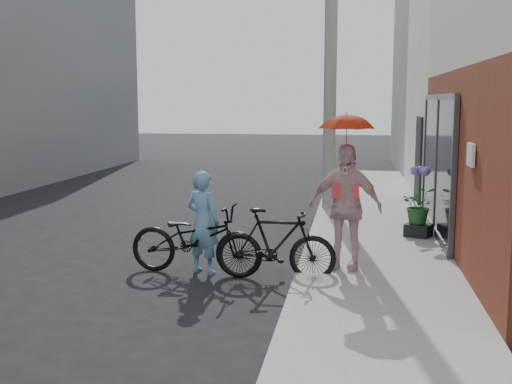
% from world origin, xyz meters
% --- Properties ---
extents(ground, '(80.00, 80.00, 0.00)m').
position_xyz_m(ground, '(0.00, 0.00, 0.00)').
color(ground, black).
rests_on(ground, ground).
extents(sidewalk, '(2.20, 24.00, 0.12)m').
position_xyz_m(sidewalk, '(2.10, 2.00, 0.06)').
color(sidewalk, gray).
rests_on(sidewalk, ground).
extents(curb, '(0.12, 24.00, 0.12)m').
position_xyz_m(curb, '(0.94, 2.00, 0.06)').
color(curb, '#9E9E99').
rests_on(curb, ground).
extents(utility_pole, '(0.28, 0.28, 7.00)m').
position_xyz_m(utility_pole, '(1.10, 6.00, 3.50)').
color(utility_pole, '#9E9E99').
rests_on(utility_pole, ground).
extents(officer, '(0.65, 0.56, 1.52)m').
position_xyz_m(officer, '(-0.49, 0.55, 0.76)').
color(officer, '#6A9ABD').
rests_on(officer, ground).
extents(bike_left, '(2.04, 0.89, 1.04)m').
position_xyz_m(bike_left, '(-0.60, 0.48, 0.52)').
color(bike_left, black).
rests_on(bike_left, ground).
extents(bike_right, '(1.70, 0.49, 1.02)m').
position_xyz_m(bike_right, '(0.60, 0.36, 0.51)').
color(bike_right, black).
rests_on(bike_right, ground).
extents(kimono_woman, '(1.12, 0.66, 1.80)m').
position_xyz_m(kimono_woman, '(1.55, 0.71, 1.02)').
color(kimono_woman, beige).
rests_on(kimono_woman, sidewalk).
extents(parasol, '(0.79, 0.79, 0.69)m').
position_xyz_m(parasol, '(1.55, 0.71, 2.26)').
color(parasol, red).
rests_on(parasol, kimono_woman).
extents(planter, '(0.55, 0.55, 0.22)m').
position_xyz_m(planter, '(2.83, 3.12, 0.23)').
color(planter, black).
rests_on(planter, sidewalk).
extents(potted_plant, '(0.61, 0.53, 0.68)m').
position_xyz_m(potted_plant, '(2.83, 3.12, 0.68)').
color(potted_plant, '#265F27').
rests_on(potted_plant, planter).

